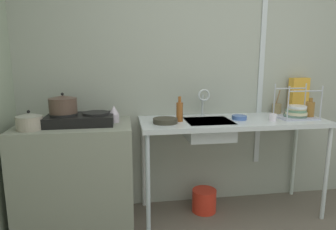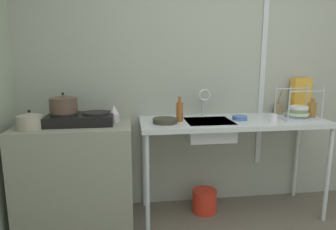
{
  "view_description": "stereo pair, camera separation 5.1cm",
  "coord_description": "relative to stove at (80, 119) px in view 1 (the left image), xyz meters",
  "views": [
    {
      "loc": [
        -0.95,
        -0.96,
        1.44
      ],
      "look_at": [
        -0.57,
        1.51,
        0.95
      ],
      "focal_mm": 31.6,
      "sensor_mm": 36.0,
      "label": 1
    },
    {
      "loc": [
        -0.9,
        -0.97,
        1.44
      ],
      "look_at": [
        -0.57,
        1.51,
        0.95
      ],
      "focal_mm": 31.6,
      "sensor_mm": 36.0,
      "label": 2
    }
  ],
  "objects": [
    {
      "name": "wall_back",
      "position": [
        1.31,
        0.34,
        0.32
      ],
      "size": [
        4.59,
        0.1,
        2.52
      ],
      "primitive_type": "cube",
      "color": "#A0A598",
      "rests_on": "ground"
    },
    {
      "name": "wall_metal_strip",
      "position": [
        1.71,
        0.28,
        0.44
      ],
      "size": [
        0.05,
        0.01,
        2.02
      ],
      "primitive_type": "cube",
      "color": "silver"
    },
    {
      "name": "counter_concrete",
      "position": [
        -0.06,
        -0.0,
        -0.49
      ],
      "size": [
        0.94,
        0.58,
        0.9
      ],
      "primitive_type": "cube",
      "color": "gray",
      "rests_on": "ground"
    },
    {
      "name": "counter_sink",
      "position": [
        1.32,
        -0.0,
        -0.11
      ],
      "size": [
        1.66,
        0.58,
        0.9
      ],
      "color": "silver",
      "rests_on": "ground"
    },
    {
      "name": "stove",
      "position": [
        0.0,
        0.0,
        0.0
      ],
      "size": [
        0.54,
        0.33,
        0.1
      ],
      "color": "black",
      "rests_on": "counter_concrete"
    },
    {
      "name": "pot_on_left_burner",
      "position": [
        -0.13,
        -0.0,
        0.13
      ],
      "size": [
        0.23,
        0.23,
        0.17
      ],
      "color": "#503C31",
      "rests_on": "stove"
    },
    {
      "name": "pot_beside_stove",
      "position": [
        -0.36,
        -0.13,
        0.02
      ],
      "size": [
        0.2,
        0.2,
        0.15
      ],
      "color": "#A69B8A",
      "rests_on": "counter_concrete"
    },
    {
      "name": "percolator",
      "position": [
        0.27,
        0.05,
        0.02
      ],
      "size": [
        0.09,
        0.09,
        0.15
      ],
      "color": "silver",
      "rests_on": "counter_concrete"
    },
    {
      "name": "sink_basin",
      "position": [
        1.09,
        -0.02,
        -0.12
      ],
      "size": [
        0.4,
        0.37,
        0.16
      ],
      "primitive_type": "cube",
      "color": "silver",
      "rests_on": "counter_sink"
    },
    {
      "name": "faucet",
      "position": [
        1.09,
        0.16,
        0.13
      ],
      "size": [
        0.11,
        0.07,
        0.26
      ],
      "color": "silver",
      "rests_on": "counter_sink"
    },
    {
      "name": "frying_pan",
      "position": [
        0.7,
        -0.06,
        -0.03
      ],
      "size": [
        0.21,
        0.21,
        0.04
      ],
      "primitive_type": "cylinder",
      "color": "#363227",
      "rests_on": "counter_sink"
    },
    {
      "name": "dish_rack",
      "position": [
        1.92,
        -0.02,
        0.01
      ],
      "size": [
        0.33,
        0.26,
        0.31
      ],
      "color": "#B1B5C1",
      "rests_on": "counter_sink"
    },
    {
      "name": "cup_by_rack",
      "position": [
        1.65,
        -0.11,
        -0.01
      ],
      "size": [
        0.06,
        0.06,
        0.06
      ],
      "primitive_type": "cylinder",
      "color": "white",
      "rests_on": "counter_sink"
    },
    {
      "name": "small_bowl_on_drainboard",
      "position": [
        1.38,
        -0.01,
        -0.03
      ],
      "size": [
        0.13,
        0.13,
        0.04
      ],
      "primitive_type": "cylinder",
      "color": "#4769B6",
      "rests_on": "counter_sink"
    },
    {
      "name": "bottle_by_sink",
      "position": [
        0.84,
        -0.0,
        0.04
      ],
      "size": [
        0.06,
        0.06,
        0.22
      ],
      "color": "#995322",
      "rests_on": "counter_sink"
    },
    {
      "name": "bottle_by_rack",
      "position": [
        2.05,
        -0.04,
        0.03
      ],
      "size": [
        0.08,
        0.08,
        0.18
      ],
      "color": "olive",
      "rests_on": "counter_sink"
    },
    {
      "name": "cereal_box",
      "position": [
        2.09,
        0.23,
        0.13
      ],
      "size": [
        0.21,
        0.1,
        0.35
      ],
      "primitive_type": "cube",
      "rotation": [
        0.0,
        0.0,
        0.15
      ],
      "color": "gold",
      "rests_on": "counter_sink"
    },
    {
      "name": "utensil_jar",
      "position": [
        1.86,
        0.23,
        0.0
      ],
      "size": [
        0.09,
        0.09,
        0.23
      ],
      "color": "#8E7B52",
      "rests_on": "counter_sink"
    },
    {
      "name": "bucket_on_floor",
      "position": [
        1.09,
        0.05,
        -0.84
      ],
      "size": [
        0.23,
        0.23,
        0.21
      ],
      "primitive_type": "cylinder",
      "color": "red",
      "rests_on": "ground"
    }
  ]
}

